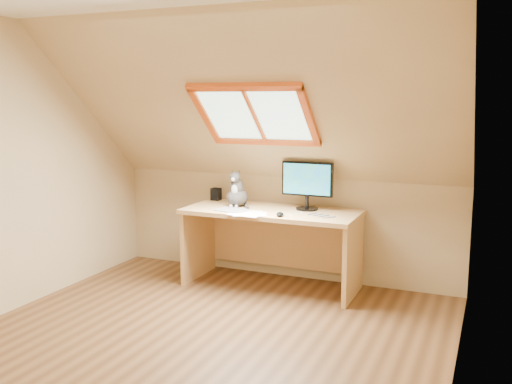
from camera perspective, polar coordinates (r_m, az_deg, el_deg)
The scene contains 10 objects.
ground at distance 4.32m, azimuth -5.71°, elevation -14.68°, with size 3.50×3.50×0.00m, color brown.
room_shell at distance 3.88m, azimuth -6.71°, elevation 4.47°, with size 3.52×3.52×2.41m.
desk at distance 5.40m, azimuth 1.83°, elevation -3.99°, with size 1.62×0.71×0.74m.
monitor at distance 5.26m, azimuth 5.14°, elevation 0.97°, with size 0.48×0.20×0.45m.
cat at distance 5.44m, azimuth -1.92°, elevation -0.08°, with size 0.21×0.25×0.36m.
desk_speaker at distance 5.79m, azimuth -4.02°, elevation -0.21°, with size 0.09×0.09×0.12m, color black.
graphics_tablet at distance 5.24m, azimuth -2.43°, elevation -1.82°, with size 0.28×0.20×0.01m, color #B2B2B7.
mouse at distance 4.99m, azimuth 2.41°, elevation -2.25°, with size 0.06×0.11×0.04m, color black.
papers at distance 5.10m, azimuth -0.82°, elevation -2.15°, with size 0.35×0.30×0.01m.
cables at distance 5.05m, azimuth 5.41°, elevation -2.31°, with size 0.51×0.26×0.01m.
Camera 1 is at (1.92, -3.45, 1.75)m, focal length 40.00 mm.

